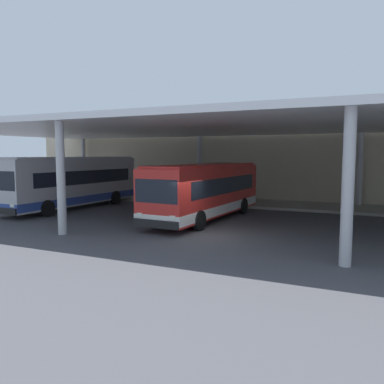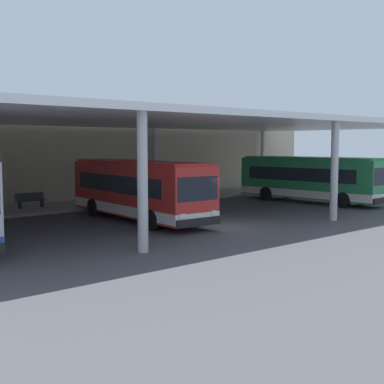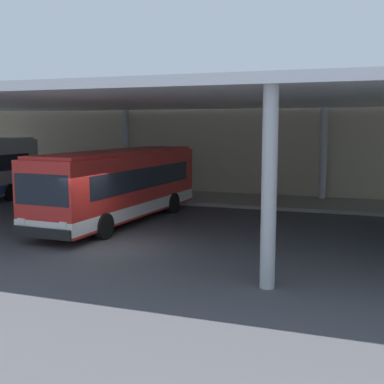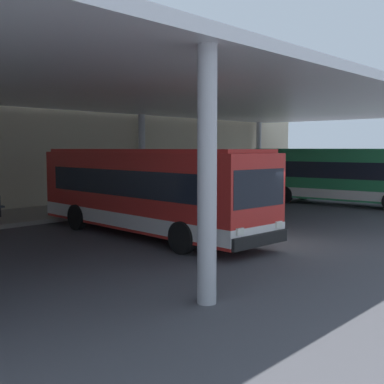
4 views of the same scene
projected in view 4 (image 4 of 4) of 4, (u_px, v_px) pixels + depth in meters
name	position (u px, v px, depth m)	size (l,w,h in m)	color
ground_plane	(271.00, 244.00, 16.27)	(200.00, 200.00, 0.00)	#47474C
platform_kerb	(73.00, 211.00, 24.21)	(42.00, 4.50, 0.18)	gray
station_building_facade	(37.00, 140.00, 26.08)	(48.00, 1.60, 7.27)	#C1B293
canopy_shelter	(158.00, 95.00, 19.51)	(40.00, 17.00, 5.55)	silver
bus_second_bay	(147.00, 191.00, 17.74)	(3.14, 10.66, 3.17)	red
bus_middle_bay	(341.00, 176.00, 27.39)	(3.22, 10.67, 3.17)	#28844C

